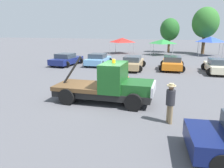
% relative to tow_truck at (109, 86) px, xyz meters
% --- Properties ---
extents(ground_plane, '(160.00, 160.00, 0.00)m').
position_rel_tow_truck_xyz_m(ground_plane, '(-0.34, -0.01, -0.94)').
color(ground_plane, '#545459').
extents(tow_truck, '(5.53, 2.40, 2.51)m').
position_rel_tow_truck_xyz_m(tow_truck, '(0.00, 0.00, 0.00)').
color(tow_truck, black).
rests_on(tow_truck, ground).
extents(person_near_truck, '(0.39, 0.39, 1.76)m').
position_rel_tow_truck_xyz_m(person_near_truck, '(3.33, -1.85, 0.10)').
color(person_near_truck, '#847051').
rests_on(person_near_truck, ground).
extents(parked_car_navy, '(2.64, 4.49, 1.34)m').
position_rel_tow_truck_xyz_m(parked_car_navy, '(-8.65, 10.74, -0.29)').
color(parked_car_navy, navy).
rests_on(parked_car_navy, ground).
extents(parked_car_skyblue, '(2.67, 4.43, 1.34)m').
position_rel_tow_truck_xyz_m(parked_car_skyblue, '(-5.22, 11.76, -0.29)').
color(parked_car_skyblue, '#669ED1').
rests_on(parked_car_skyblue, ground).
extents(parked_car_tan, '(2.58, 4.96, 1.34)m').
position_rel_tow_truck_xyz_m(parked_car_tan, '(-1.01, 10.48, -0.29)').
color(parked_car_tan, tan).
rests_on(parked_car_tan, ground).
extents(parked_car_orange, '(2.59, 4.72, 1.34)m').
position_rel_tow_truck_xyz_m(parked_car_orange, '(2.79, 11.64, -0.29)').
color(parked_car_orange, orange).
rests_on(parked_car_orange, ground).
extents(parked_car_cream, '(2.60, 4.39, 1.34)m').
position_rel_tow_truck_xyz_m(parked_car_cream, '(6.86, 10.85, -0.29)').
color(parked_car_cream, beige).
rests_on(parked_car_cream, ground).
extents(canopy_tent_red, '(3.35, 3.35, 2.57)m').
position_rel_tow_truck_xyz_m(canopy_tent_red, '(-5.92, 24.67, 1.26)').
color(canopy_tent_red, '#9E9EA3').
rests_on(canopy_tent_red, ground).
extents(canopy_tent_green, '(3.22, 3.22, 2.47)m').
position_rel_tow_truck_xyz_m(canopy_tent_green, '(0.71, 24.26, 1.18)').
color(canopy_tent_green, '#9E9EA3').
rests_on(canopy_tent_green, ground).
extents(canopy_tent_blue, '(3.23, 3.23, 2.88)m').
position_rel_tow_truck_xyz_m(canopy_tent_blue, '(7.65, 25.55, 1.53)').
color(canopy_tent_blue, '#9E9EA3').
rests_on(canopy_tent_blue, ground).
extents(tree_left, '(4.14, 4.14, 7.40)m').
position_rel_tow_truck_xyz_m(tree_left, '(6.90, 28.12, 4.03)').
color(tree_left, brown).
rests_on(tree_left, ground).
extents(tree_center, '(3.25, 3.25, 5.80)m').
position_rel_tow_truck_xyz_m(tree_center, '(1.38, 28.78, 2.95)').
color(tree_center, brown).
rests_on(tree_center, ground).
extents(traffic_cone, '(0.40, 0.40, 0.55)m').
position_rel_tow_truck_xyz_m(traffic_cone, '(-0.11, 4.84, -0.68)').
color(traffic_cone, black).
rests_on(traffic_cone, ground).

